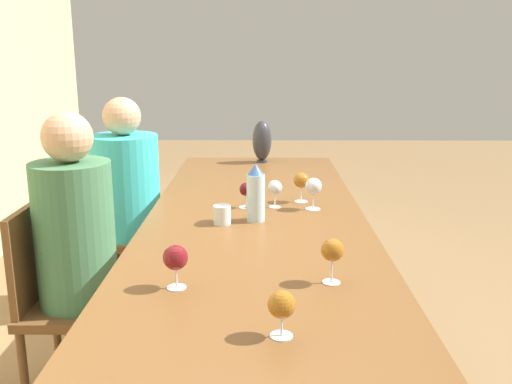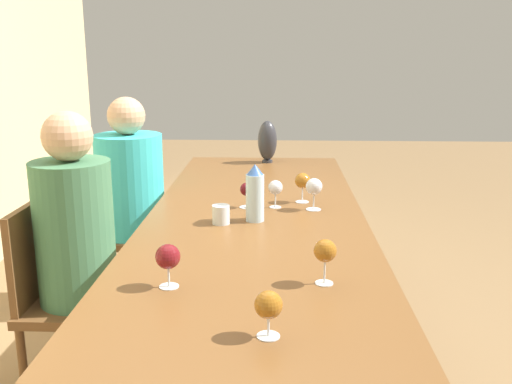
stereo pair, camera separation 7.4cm
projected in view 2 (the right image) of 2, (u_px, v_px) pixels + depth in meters
name	position (u px, v px, depth m)	size (l,w,h in m)	color
ground_plane	(256.00, 363.00, 2.79)	(14.00, 14.00, 0.00)	olive
dining_table	(256.00, 227.00, 2.62)	(2.76, 0.98, 0.76)	brown
water_bottle	(256.00, 194.00, 2.47)	(0.08, 0.08, 0.25)	silver
water_tumbler	(221.00, 214.00, 2.44)	(0.08, 0.08, 0.08)	silver
vase	(267.00, 141.00, 3.75)	(0.13, 0.13, 0.28)	#2D2D33
wine_glass_0	(314.00, 187.00, 2.64)	(0.08, 0.08, 0.15)	silver
wine_glass_1	(168.00, 257.00, 1.78)	(0.08, 0.08, 0.14)	silver
wine_glass_2	(247.00, 190.00, 2.68)	(0.07, 0.07, 0.12)	silver
wine_glass_3	(275.00, 188.00, 2.68)	(0.07, 0.07, 0.13)	silver
wine_glass_4	(268.00, 306.00, 1.47)	(0.07, 0.07, 0.13)	silver
wine_glass_5	(303.00, 181.00, 2.77)	(0.08, 0.08, 0.15)	silver
wine_glass_6	(325.00, 252.00, 1.80)	(0.07, 0.07, 0.15)	silver
chair_near	(65.00, 293.00, 2.46)	(0.44, 0.44, 0.86)	brown
chair_far	(121.00, 229.00, 3.34)	(0.44, 0.44, 0.86)	brown
person_near	(79.00, 249.00, 2.41)	(0.33, 0.33, 1.25)	#2D2D38
person_far	(133.00, 199.00, 3.29)	(0.38, 0.38, 1.24)	#2D2D38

